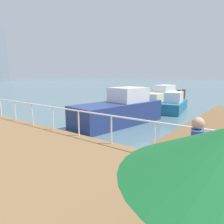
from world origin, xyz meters
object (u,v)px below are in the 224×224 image
moored_boat_1 (174,104)px  moored_boat_3 (120,110)px  pedestrian_0 (195,160)px  moored_boat_0 (163,94)px

moored_boat_1 → moored_boat_3: bearing=170.7°
moored_boat_1 → pedestrian_0: bearing=-157.9°
moored_boat_3 → moored_boat_0: bearing=13.2°
moored_boat_3 → pedestrian_0: 8.55m
moored_boat_3 → moored_boat_1: bearing=-9.3°
moored_boat_3 → pedestrian_0: bearing=-135.4°
moored_boat_0 → moored_boat_1: moored_boat_0 is taller
moored_boat_0 → pedestrian_0: bearing=-155.0°
moored_boat_0 → moored_boat_1: size_ratio=1.44×
moored_boat_1 → pedestrian_0: 13.27m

